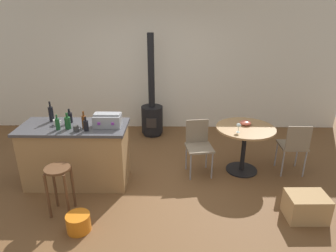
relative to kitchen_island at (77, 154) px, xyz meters
name	(u,v)px	position (x,y,z in m)	size (l,w,h in m)	color
ground_plane	(145,186)	(1.02, -0.11, -0.47)	(8.80, 8.80, 0.00)	brown
back_wall	(154,66)	(1.02, 2.36, 0.88)	(8.00, 0.10, 2.70)	silver
kitchen_island	(77,154)	(0.00, 0.00, 0.00)	(1.54, 0.70, 0.93)	#A37A4C
wooden_stool	(59,181)	(0.00, -0.74, 0.01)	(0.32, 0.32, 0.66)	brown
dining_table	(245,138)	(2.57, 0.38, 0.12)	(0.92, 0.92, 0.77)	black
folding_chair_near	(198,143)	(1.84, 0.33, 0.04)	(0.46, 0.46, 0.86)	#7F705B
folding_chair_far	(294,145)	(3.33, 0.29, 0.05)	(0.41, 0.41, 0.87)	#7F705B
wood_stove	(152,112)	(1.00, 1.85, 0.03)	(0.44, 0.45, 2.07)	black
toolbox	(107,120)	(0.50, -0.01, 0.55)	(0.38, 0.25, 0.19)	gray
bottle_0	(70,117)	(-0.08, 0.12, 0.54)	(0.08, 0.08, 0.21)	black
bottle_1	(86,125)	(0.24, -0.18, 0.54)	(0.07, 0.07, 0.20)	black
bottle_2	(58,124)	(-0.16, -0.15, 0.55)	(0.06, 0.06, 0.22)	#194C23
bottle_3	(68,123)	(-0.03, -0.11, 0.55)	(0.08, 0.08, 0.23)	#194C23
bottle_4	(84,122)	(0.19, -0.09, 0.56)	(0.06, 0.06, 0.25)	#603314
bottle_5	(51,114)	(-0.37, 0.18, 0.58)	(0.07, 0.07, 0.30)	black
cup_0	(57,122)	(-0.24, 0.03, 0.50)	(0.12, 0.09, 0.08)	white
cup_1	(76,129)	(0.11, -0.21, 0.50)	(0.11, 0.07, 0.08)	#383838
wine_glass	(239,126)	(2.41, 0.18, 0.41)	(0.07, 0.07, 0.14)	silver
serving_bowl	(245,123)	(2.59, 0.49, 0.34)	(0.18, 0.18, 0.07)	#DB6651
cardboard_box	(306,207)	(3.12, -0.80, -0.30)	(0.49, 0.36, 0.33)	tan
plastic_bucket	(78,223)	(0.31, -1.08, -0.36)	(0.29, 0.29, 0.22)	orange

